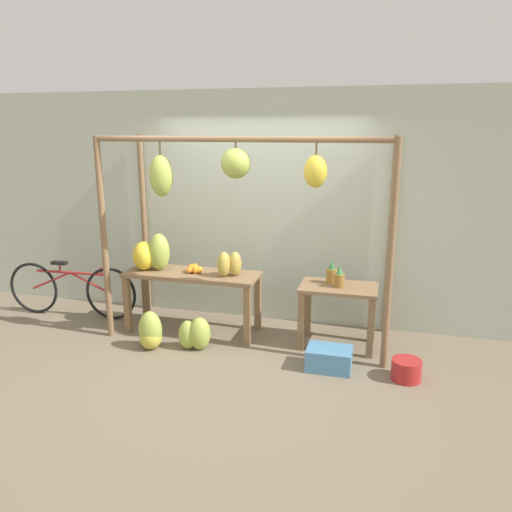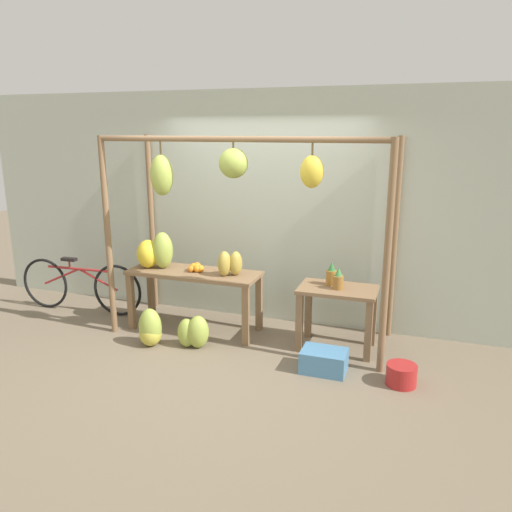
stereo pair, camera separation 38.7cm
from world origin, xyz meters
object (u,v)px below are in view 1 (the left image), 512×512
Objects in this scene: fruit_crate_white at (329,359)px; parked_bicycle at (71,289)px; papaya_pile at (229,264)px; pineapple_cluster at (335,276)px; banana_pile_ground_left at (150,332)px; orange_pile at (195,269)px; banana_pile_ground_right at (195,334)px; banana_pile_on_table at (151,254)px; blue_bucket at (406,370)px.

parked_bicycle reaches higher than fruit_crate_white.
fruit_crate_white is 1.54× the size of papaya_pile.
pineapple_cluster reaches higher than banana_pile_ground_left.
orange_pile is 0.11× the size of parked_bicycle.
papaya_pile is at bearing -3.45° from orange_pile.
orange_pile is at bearing 109.95° from banana_pile_ground_right.
parked_bicycle is at bearing 176.79° from banana_pile_on_table.
banana_pile_on_table reaches higher than orange_pile.
blue_bucket is at bearing -0.06° from banana_pile_ground_left.
blue_bucket is 0.16× the size of parked_bicycle.
parked_bicycle is (-3.33, 0.01, -0.44)m from pineapple_cluster.
orange_pile reaches higher than blue_bucket.
parked_bicycle is 2.21m from papaya_pile.
banana_pile_ground_right is 1.47m from fruit_crate_white.
banana_pile_ground_left is (-1.92, -0.64, -0.61)m from pineapple_cluster.
banana_pile_ground_left is 1.95m from fruit_crate_white.
pineapple_cluster reaches higher than parked_bicycle.
papaya_pile reaches higher than banana_pile_ground_left.
banana_pile_on_table is 3.09m from blue_bucket.
parked_bicycle is (-1.72, 0.05, -0.41)m from orange_pile.
banana_pile_ground_left reaches higher than fruit_crate_white.
orange_pile is 0.78m from banana_pile_ground_right.
pineapple_cluster is 0.59× the size of banana_pile_ground_left.
banana_pile_ground_left reaches higher than blue_bucket.
banana_pile_ground_left is 0.49m from banana_pile_ground_right.
banana_pile_ground_right reaches higher than blue_bucket.
papaya_pile reaches higher than banana_pile_ground_right.
banana_pile_on_table is 0.96m from banana_pile_ground_left.
papaya_pile is (0.73, 0.57, 0.67)m from banana_pile_ground_left.
papaya_pile reaches higher than orange_pile.
pineapple_cluster is 0.90× the size of blue_bucket.
pineapple_cluster is at bearing 3.10° from papaya_pile.
banana_pile_ground_right is at bearing -119.03° from papaya_pile.
papaya_pile reaches higher than pineapple_cluster.
fruit_crate_white is 3.43m from parked_bicycle.
blue_bucket is at bearing -16.40° from papaya_pile.
blue_bucket is (2.39, -0.60, -0.66)m from orange_pile.
pineapple_cluster reaches higher than fruit_crate_white.
orange_pile is 0.45× the size of banana_pile_ground_left.
pineapple_cluster is 0.14× the size of parked_bicycle.
fruit_crate_white reaches higher than blue_bucket.
papaya_pile is at bearing -0.66° from banana_pile_on_table.
parked_bicycle is at bearing 164.24° from banana_pile_ground_right.
banana_pile_on_table reaches higher than banana_pile_ground_left.
papaya_pile is at bearing -176.90° from pineapple_cluster.
banana_pile_on_table is 0.97m from papaya_pile.
banana_pile_ground_right is 1.97m from parked_bicycle.
orange_pile is at bearing -1.71° from parked_bicycle.
orange_pile is 0.67× the size of papaya_pile.
banana_pile_on_table is 1.13m from banana_pile_ground_right.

